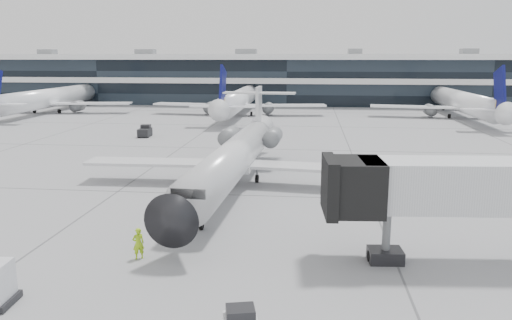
# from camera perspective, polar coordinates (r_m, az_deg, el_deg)

# --- Properties ---
(ground) EXTENTS (220.00, 220.00, 0.00)m
(ground) POSITION_cam_1_polar(r_m,az_deg,el_deg) (39.24, -1.77, -4.04)
(ground) COLOR gray
(ground) RESTS_ON ground
(terminal) EXTENTS (170.00, 22.00, 10.00)m
(terminal) POSITION_cam_1_polar(r_m,az_deg,el_deg) (119.63, 3.79, 9.01)
(terminal) COLOR black
(terminal) RESTS_ON ground
(bg_jet_left) EXTENTS (32.00, 40.00, 9.60)m
(bg_jet_left) POSITION_cam_1_polar(r_m,az_deg,el_deg) (105.75, -22.25, 5.09)
(bg_jet_left) COLOR white
(bg_jet_left) RESTS_ON ground
(bg_jet_center) EXTENTS (32.00, 40.00, 9.60)m
(bg_jet_center) POSITION_cam_1_polar(r_m,az_deg,el_deg) (93.94, -1.91, 5.22)
(bg_jet_center) COLOR white
(bg_jet_center) RESTS_ON ground
(bg_jet_right) EXTENTS (32.00, 40.00, 9.60)m
(bg_jet_right) POSITION_cam_1_polar(r_m,az_deg,el_deg) (96.73, 22.33, 4.54)
(bg_jet_right) COLOR white
(bg_jet_right) RESTS_ON ground
(regional_jet) EXTENTS (26.09, 32.52, 7.51)m
(regional_jet) POSITION_cam_1_polar(r_m,az_deg,el_deg) (41.68, -2.35, 0.53)
(regional_jet) COLOR silver
(regional_jet) RESTS_ON ground
(ramp_worker) EXTENTS (0.76, 0.70, 1.73)m
(ramp_worker) POSITION_cam_1_polar(r_m,az_deg,el_deg) (27.77, -13.30, -9.26)
(ramp_worker) COLOR #A5E017
(ramp_worker) RESTS_ON ground
(traffic_cone) EXTENTS (0.49, 0.49, 0.61)m
(traffic_cone) POSITION_cam_1_polar(r_m,az_deg,el_deg) (49.51, -7.25, -0.45)
(traffic_cone) COLOR orange
(traffic_cone) RESTS_ON ground
(far_tug) EXTENTS (1.59, 2.55, 1.58)m
(far_tug) POSITION_cam_1_polar(r_m,az_deg,el_deg) (69.29, -12.57, 3.20)
(far_tug) COLOR black
(far_tug) RESTS_ON ground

